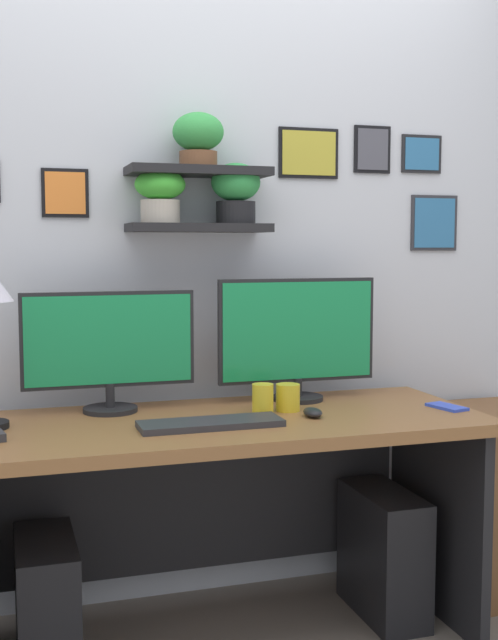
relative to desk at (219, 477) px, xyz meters
The scene contains 12 objects.
back_wall_assembly 0.90m from the desk, 89.78° to the left, with size 4.40×0.24×2.70m.
desk is the anchor object (origin of this frame).
monitor_left 0.56m from the desk, 154.08° to the left, with size 0.57×0.18×0.40m.
monitor_right 0.57m from the desk, 25.94° to the left, with size 0.58×0.18×0.43m.
keyboard 0.28m from the desk, 114.05° to the right, with size 0.44×0.14×0.02m, color #2D2D33.
computer_mouse 0.38m from the desk, 23.68° to the right, with size 0.06×0.09×0.03m, color black.
cell_phone 0.80m from the desk, ahead, with size 0.07×0.14×0.01m, color blue.
coffee_mug 0.35m from the desk, ahead, with size 0.08×0.08×0.09m, color yellow.
pen_cup 0.29m from the desk, 13.62° to the right, with size 0.07×0.07×0.10m, color yellow.
drawer_cabinet 1.12m from the desk, ahead, with size 0.44×0.50×0.67m, color brown.
computer_tower_left 0.66m from the desk, behind, with size 0.18×0.40×0.40m, color black.
computer_tower_right 0.67m from the desk, ahead, with size 0.18×0.40×0.44m, color black.
Camera 1 is at (-0.68, -2.44, 1.31)m, focal length 45.20 mm.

